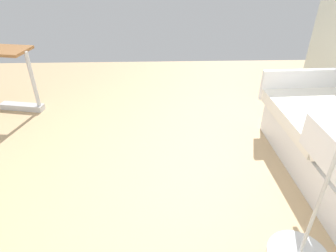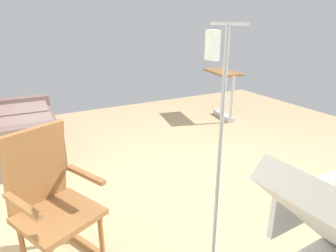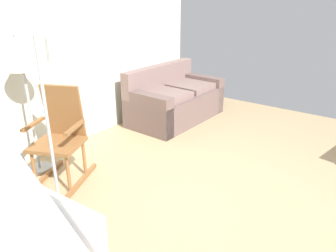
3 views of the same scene
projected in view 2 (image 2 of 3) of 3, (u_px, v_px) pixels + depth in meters
ground_plane at (215, 177)px, 3.38m from camera, size 6.68×6.68×0.00m
couch at (20, 131)px, 3.91m from camera, size 1.62×0.89×0.85m
rocking_chair at (51, 205)px, 2.02m from camera, size 0.89×0.75×1.05m
overbed_table at (224, 89)px, 5.30m from camera, size 0.87×0.54×0.84m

